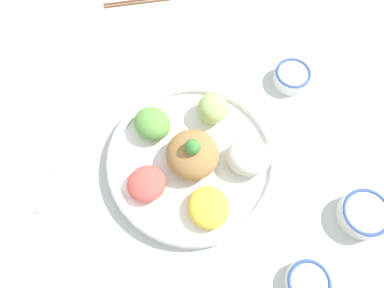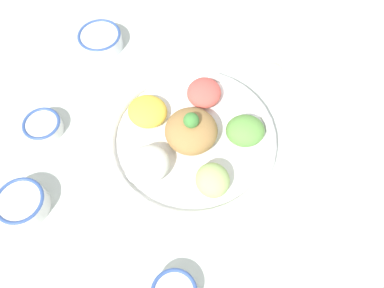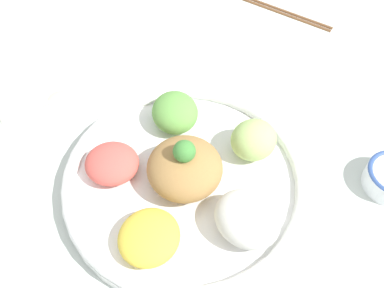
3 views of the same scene
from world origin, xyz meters
The scene contains 4 objects.
ground_plane centered at (0.00, 0.00, 0.00)m, with size 2.40×2.40×0.00m, color silver.
salad_platter centered at (0.03, 0.01, 0.03)m, with size 0.38×0.38×0.11m.
chopsticks_pair_near centered at (-0.38, 0.27, 0.00)m, with size 0.16×0.18×0.01m.
serving_spoon_main centered at (-0.18, -0.22, 0.00)m, with size 0.07×0.13×0.01m.
Camera 3 is at (0.39, -0.04, 0.61)m, focal length 42.00 mm.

